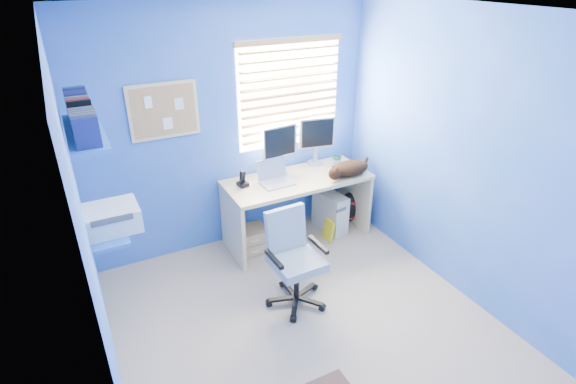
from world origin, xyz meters
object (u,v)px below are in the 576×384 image
desk (297,209)px  tower_pc (330,211)px  laptop (277,174)px  office_chair (294,270)px  cat (350,168)px

desk → tower_pc: bearing=0.7°
laptop → tower_pc: (0.68, 0.02, -0.62)m
laptop → desk: bearing=1.4°
tower_pc → office_chair: bearing=-144.2°
tower_pc → office_chair: size_ratio=0.52×
desk → tower_pc: 0.46m
cat → office_chair: size_ratio=0.52×
desk → office_chair: 1.04m
desk → tower_pc: size_ratio=3.42×
office_chair → cat: bearing=34.4°
desk → cat: cat is taller
laptop → cat: (0.77, -0.17, -0.03)m
tower_pc → cat: bearing=-72.8°
tower_pc → desk: bearing=172.9°
desk → cat: (0.52, -0.19, 0.45)m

